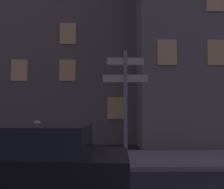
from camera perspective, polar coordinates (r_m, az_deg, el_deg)
name	(u,v)px	position (r m, az deg, el deg)	size (l,w,h in m)	color
sidewalk_kerb	(154,159)	(9.72, 9.51, -14.20)	(40.00, 3.29, 0.14)	gray
signpost	(125,97)	(8.12, 3.06, -0.62)	(1.46, 0.12, 3.66)	gray
car_side_parked	(20,164)	(5.21, -20.15, -14.63)	(4.32, 2.08, 1.57)	black
cyclist	(39,156)	(6.60, -16.29, -13.14)	(1.81, 0.38, 1.61)	black
building_left_block	(36,24)	(18.58, -16.74, 14.99)	(13.28, 6.09, 15.52)	#6B6056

